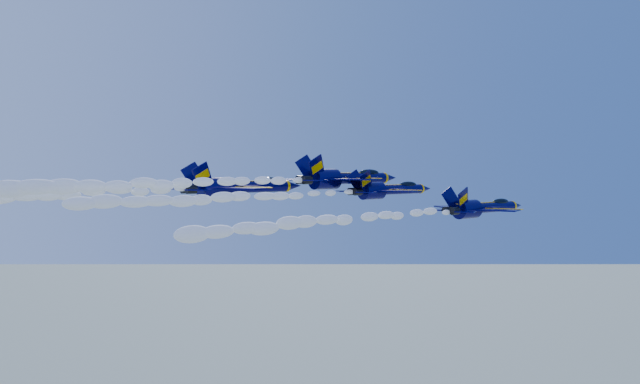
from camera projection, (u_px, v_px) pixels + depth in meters
jet_lead at (482, 207)px, 85.04m from camera, size 16.32×13.39×6.07m
smoke_trail_jet_lead at (334, 221)px, 68.62m from camera, size 38.75×1.69×1.52m
jet_second at (388, 189)px, 90.13m from camera, size 16.19×13.28×6.02m
smoke_trail_jet_second at (230, 198)px, 73.74m from camera, size 38.75×1.67×1.51m
jet_third at (345, 178)px, 90.89m from camera, size 18.76×15.39×6.97m
smoke_trail_jet_third at (170, 184)px, 73.82m from camera, size 38.75×1.94×1.75m
jet_fourth at (239, 187)px, 88.84m from camera, size 19.63×16.10×7.29m
smoke_trail_jet_fourth at (30, 195)px, 71.53m from camera, size 38.75×2.03×1.83m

